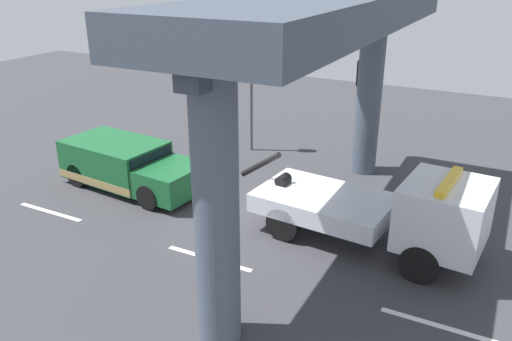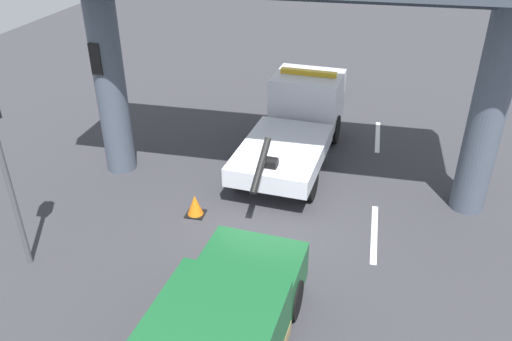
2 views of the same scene
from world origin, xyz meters
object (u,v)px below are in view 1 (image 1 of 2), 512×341
traffic_light_near (252,70)px  tow_truck_white (390,210)px  towed_van_green (128,166)px  traffic_cone_orange (279,183)px  traffic_light_far (361,91)px

traffic_light_near → tow_truck_white: bearing=-37.3°
towed_van_green → traffic_cone_orange: towed_van_green is taller
tow_truck_white → traffic_cone_orange: tow_truck_white is taller
towed_van_green → traffic_light_near: bearing=68.4°
tow_truck_white → traffic_cone_orange: 4.89m
towed_van_green → traffic_light_far: size_ratio=1.29×
tow_truck_white → towed_van_green: bearing=179.5°
traffic_light_near → traffic_light_far: 4.51m
traffic_light_far → towed_van_green: bearing=-141.1°
tow_truck_white → traffic_light_near: (-7.09, 5.40, 2.17)m
tow_truck_white → towed_van_green: tow_truck_white is taller
towed_van_green → traffic_cone_orange: 5.35m
tow_truck_white → traffic_cone_orange: bearing=153.4°
traffic_light_near → traffic_cone_orange: size_ratio=7.67×
traffic_light_far → traffic_cone_orange: bearing=-117.7°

